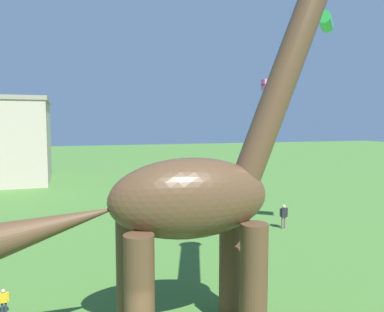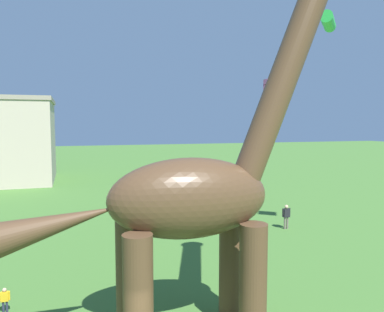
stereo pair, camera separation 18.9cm
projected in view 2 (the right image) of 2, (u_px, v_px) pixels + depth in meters
dinosaur_sculpture at (188, 198)px, 12.36m from camera, size 12.64×2.68×13.21m
person_vendor_side at (5, 298)px, 14.24m from camera, size 0.38×0.17×1.02m
person_photographer at (286, 214)px, 25.77m from camera, size 0.63×0.28×1.67m
person_near_flyer at (143, 228)px, 22.24m from camera, size 0.65×0.28×1.72m
kite_high_right at (323, 22)px, 21.08m from camera, size 2.51×2.47×0.71m
kite_near_high at (268, 85)px, 24.18m from camera, size 0.50×0.50×0.70m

